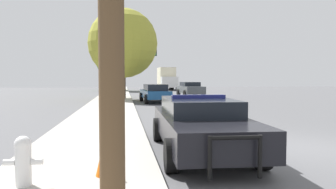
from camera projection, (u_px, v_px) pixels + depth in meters
The scene contains 12 objects.
ground_plane at pixel (289, 148), 8.51m from camera, with size 110.00×110.00×0.00m, color #565659.
sidewalk_left at pixel (88, 151), 7.81m from camera, with size 3.00×110.00×0.13m.
police_car at pixel (200, 123), 7.95m from camera, with size 2.15×5.29×1.39m.
fire_hydrant at pixel (23, 159), 5.09m from camera, with size 0.59×0.26×0.78m.
traffic_light at pixel (131, 59), 29.97m from camera, with size 4.23×0.35×4.76m.
car_background_distant at pixel (166, 84), 52.32m from camera, with size 1.99×3.98×1.43m.
car_background_midblock at pixel (155, 93), 24.08m from camera, with size 2.12×4.64×1.34m.
car_background_oncoming at pixel (190, 89), 30.65m from camera, with size 2.15×4.20×1.41m.
box_truck at pixel (167, 78), 48.91m from camera, with size 2.54×6.70×3.34m.
tree_sidewalk_mid at pixel (123, 43), 26.65m from camera, with size 5.66×5.66×7.33m.
tree_sidewalk_far at pixel (116, 58), 44.97m from camera, with size 5.72×5.72×7.23m.
traffic_cone at pixel (105, 156), 5.62m from camera, with size 0.32×0.32×0.69m.
Camera 1 is at (-4.26, -7.92, 1.82)m, focal length 35.00 mm.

